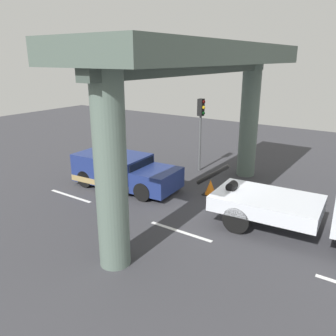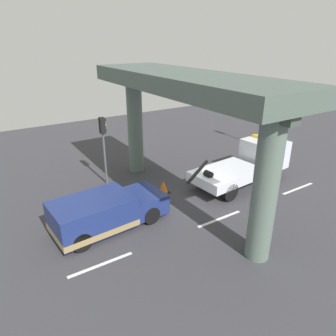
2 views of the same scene
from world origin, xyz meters
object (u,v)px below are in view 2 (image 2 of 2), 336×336
at_px(traffic_cone_orange, 163,187).
at_px(traffic_light_far, 263,104).
at_px(tow_truck_white, 249,162).
at_px(traffic_light_near, 103,136).
at_px(towed_van_green, 105,212).

bearing_deg(traffic_cone_orange, traffic_light_far, 14.75).
xyz_separation_m(tow_truck_white, traffic_light_near, (-7.28, 4.29, 1.72)).
height_order(tow_truck_white, traffic_light_near, traffic_light_near).
distance_m(tow_truck_white, towed_van_green, 9.16).
bearing_deg(traffic_light_far, traffic_cone_orange, -165.25).
height_order(traffic_light_near, traffic_light_far, traffic_light_far).
relative_size(tow_truck_white, traffic_light_near, 1.83).
relative_size(tow_truck_white, traffic_light_far, 1.59).
height_order(towed_van_green, traffic_light_far, traffic_light_far).
xyz_separation_m(towed_van_green, traffic_light_far, (14.87, 4.36, 2.56)).
xyz_separation_m(tow_truck_white, traffic_cone_orange, (-5.09, 1.45, -0.86)).
distance_m(tow_truck_white, traffic_light_far, 7.46).
bearing_deg(towed_van_green, traffic_light_near, 66.79).
xyz_separation_m(towed_van_green, traffic_light_near, (1.87, 4.36, 2.14)).
bearing_deg(traffic_light_far, traffic_light_near, 180.00).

